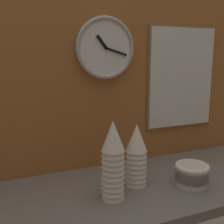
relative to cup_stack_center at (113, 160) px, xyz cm
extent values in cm
cube|color=slate|center=(7.68, 6.73, -17.12)|extent=(160.00, 56.00, 4.00)
cube|color=#A3602D|center=(7.68, 33.23, 37.38)|extent=(160.00, 3.00, 105.00)
cone|color=white|center=(0.00, 0.00, -9.39)|extent=(8.83, 8.83, 11.46)
cone|color=white|center=(0.00, 0.00, -7.31)|extent=(8.83, 8.83, 11.46)
cone|color=white|center=(0.00, 0.00, -5.22)|extent=(8.83, 8.83, 11.46)
cone|color=white|center=(0.00, 0.00, -3.13)|extent=(8.83, 8.83, 11.46)
cone|color=white|center=(0.00, 0.00, -1.04)|extent=(8.83, 8.83, 11.46)
cone|color=white|center=(0.00, 0.00, 1.04)|extent=(8.83, 8.83, 11.46)
cone|color=white|center=(0.00, 0.00, 3.13)|extent=(8.83, 8.83, 11.46)
cone|color=white|center=(0.00, 0.00, 5.22)|extent=(8.83, 8.83, 11.46)
cone|color=white|center=(0.00, 0.00, 7.31)|extent=(8.83, 8.83, 11.46)
cone|color=white|center=(0.00, 0.00, 9.39)|extent=(8.83, 8.83, 11.46)
cone|color=white|center=(13.39, 6.71, -9.39)|extent=(8.83, 8.83, 11.46)
cone|color=white|center=(13.39, 6.71, -7.31)|extent=(8.83, 8.83, 11.46)
cone|color=white|center=(13.39, 6.71, -5.22)|extent=(8.83, 8.83, 11.46)
cone|color=white|center=(13.39, 6.71, -3.13)|extent=(8.83, 8.83, 11.46)
cone|color=white|center=(13.39, 6.71, -1.04)|extent=(8.83, 8.83, 11.46)
cone|color=white|center=(13.39, 6.71, 1.04)|extent=(8.83, 8.83, 11.46)
cone|color=white|center=(13.39, 6.71, 3.13)|extent=(8.83, 8.83, 11.46)
cone|color=white|center=(13.39, 6.71, 5.22)|extent=(8.83, 8.83, 11.46)
cylinder|color=beige|center=(34.46, -2.90, -12.77)|extent=(13.43, 13.43, 4.71)
cylinder|color=beige|center=(34.46, -2.90, -10.66)|extent=(13.43, 13.43, 4.71)
cylinder|color=beige|center=(34.46, -2.90, -8.55)|extent=(13.43, 13.43, 4.71)
torus|color=white|center=(34.46, -2.90, -6.91)|extent=(14.05, 14.05, 1.70)
cylinder|color=white|center=(9.18, 30.63, 41.35)|extent=(27.18, 1.80, 27.18)
torus|color=#B2B2B7|center=(9.18, 29.82, 41.35)|extent=(28.08, 1.98, 28.08)
cube|color=black|center=(7.08, 29.33, 44.02)|extent=(5.16, 0.60, 6.10)
cube|color=black|center=(14.24, 29.33, 39.78)|extent=(10.38, 0.60, 3.96)
cylinder|color=black|center=(9.18, 29.33, 41.35)|extent=(1.36, 0.60, 1.36)
cube|color=olive|center=(52.47, 31.35, 26.46)|extent=(40.85, 0.60, 53.21)
cube|color=white|center=(52.47, 30.93, 26.46)|extent=(38.45, 1.20, 50.81)
camera|label=1|loc=(-38.76, -90.34, 38.36)|focal=45.00mm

